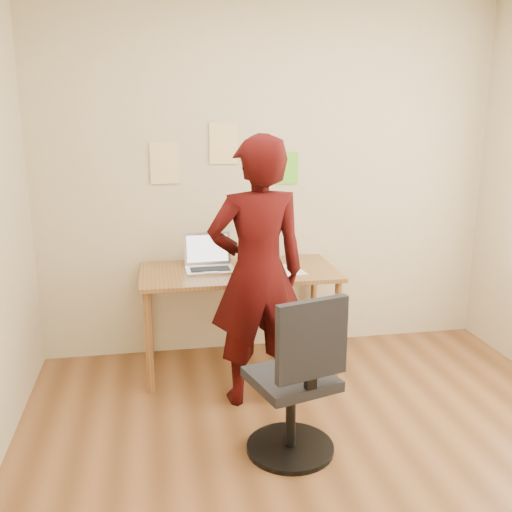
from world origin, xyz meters
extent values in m
cube|color=brown|center=(0.00, 0.00, -0.02)|extent=(3.50, 3.50, 0.04)
cube|color=beige|center=(0.00, 1.77, 1.35)|extent=(3.50, 0.04, 2.70)
cube|color=#935D32|center=(-0.30, 1.38, 0.72)|extent=(1.40, 0.70, 0.03)
cylinder|color=#935D32|center=(-0.95, 1.08, 0.35)|extent=(0.05, 0.05, 0.71)
cylinder|color=#935D32|center=(0.35, 1.08, 0.35)|extent=(0.05, 0.05, 0.71)
cylinder|color=#935D32|center=(-0.95, 1.68, 0.35)|extent=(0.05, 0.05, 0.71)
cylinder|color=#935D32|center=(0.35, 1.68, 0.35)|extent=(0.05, 0.05, 0.71)
cube|color=#BBBAC2|center=(-0.51, 1.39, 0.75)|extent=(0.34, 0.24, 0.02)
cube|color=black|center=(-0.51, 1.39, 0.76)|extent=(0.28, 0.13, 0.00)
cube|color=#BBBAC2|center=(-0.51, 1.54, 0.87)|extent=(0.34, 0.07, 0.23)
cube|color=white|center=(-0.51, 1.54, 0.87)|extent=(0.30, 0.06, 0.19)
cube|color=white|center=(0.04, 1.32, 0.74)|extent=(0.25, 0.33, 0.00)
cube|color=black|center=(-0.17, 1.17, 0.74)|extent=(0.08, 0.12, 0.01)
cube|color=#3F4C59|center=(-0.17, 1.17, 0.75)|extent=(0.07, 0.10, 0.00)
cube|color=#F9D694|center=(-0.79, 1.74, 1.48)|extent=(0.21, 0.00, 0.30)
cube|color=#F9D694|center=(-0.35, 1.74, 1.61)|extent=(0.21, 0.00, 0.30)
cube|color=#6BD930|center=(0.13, 1.74, 1.42)|extent=(0.18, 0.00, 0.24)
cube|color=black|center=(-0.19, 0.25, 0.43)|extent=(0.52, 0.52, 0.06)
cube|color=black|center=(-0.13, 0.06, 0.74)|extent=(0.39, 0.16, 0.42)
cube|color=black|center=(-0.13, 0.06, 0.52)|extent=(0.06, 0.05, 0.11)
cylinder|color=black|center=(-0.19, 0.25, 0.21)|extent=(0.06, 0.06, 0.42)
cylinder|color=black|center=(-0.19, 0.25, 0.01)|extent=(0.49, 0.49, 0.03)
imported|color=#320706|center=(-0.26, 0.86, 0.86)|extent=(0.66, 0.47, 1.72)
camera|label=1|loc=(-0.88, -2.50, 1.85)|focal=40.00mm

